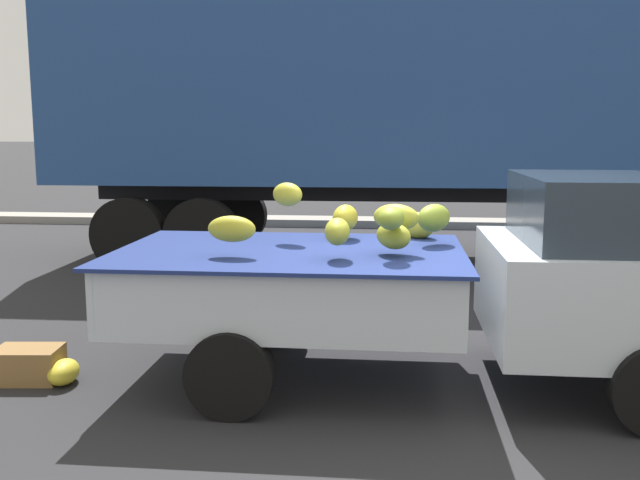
# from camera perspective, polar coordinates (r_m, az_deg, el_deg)

# --- Properties ---
(ground) EXTENTS (220.00, 220.00, 0.00)m
(ground) POSITION_cam_1_polar(r_m,az_deg,el_deg) (5.83, 10.72, -11.83)
(ground) COLOR #28282B
(curb_strip) EXTENTS (80.00, 0.80, 0.16)m
(curb_strip) POSITION_cam_1_polar(r_m,az_deg,el_deg) (15.22, 7.70, 1.38)
(curb_strip) COLOR gray
(curb_strip) RESTS_ON ground
(pickup_truck) EXTENTS (4.95, 1.93, 1.70)m
(pickup_truck) POSITION_cam_1_polar(r_m,az_deg,el_deg) (5.85, 17.28, -3.01)
(pickup_truck) COLOR silver
(pickup_truck) RESTS_ON ground
(semi_trailer) EXTENTS (12.03, 2.75, 3.95)m
(semi_trailer) POSITION_cam_1_polar(r_m,az_deg,el_deg) (11.13, 10.14, 11.29)
(semi_trailer) COLOR navy
(semi_trailer) RESTS_ON ground
(fallen_banana_bunch_near_tailgate) EXTENTS (0.27, 0.39, 0.20)m
(fallen_banana_bunch_near_tailgate) POSITION_cam_1_polar(r_m,az_deg,el_deg) (6.21, -19.93, -9.96)
(fallen_banana_bunch_near_tailgate) COLOR yellow
(fallen_banana_bunch_near_tailgate) RESTS_ON ground
(produce_crate) EXTENTS (0.55, 0.41, 0.28)m
(produce_crate) POSITION_cam_1_polar(r_m,az_deg,el_deg) (6.37, -22.43, -9.24)
(produce_crate) COLOR olive
(produce_crate) RESTS_ON ground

